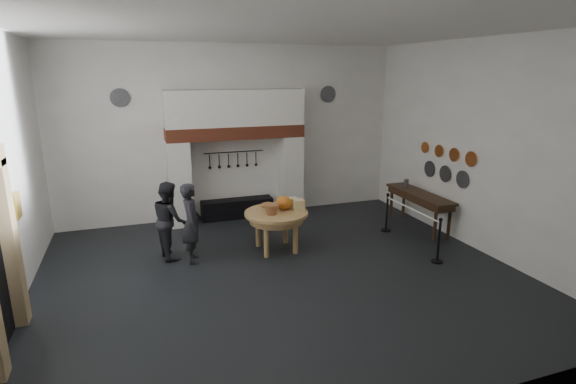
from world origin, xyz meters
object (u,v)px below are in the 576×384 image
object	(u,v)px
work_table	(276,213)
side_table	(420,194)
barrier_post_far	(387,213)
iron_range	(237,208)
visitor_near	(191,223)
barrier_post_near	(439,242)
visitor_far	(170,220)

from	to	relation	value
work_table	side_table	world-z (taller)	side_table
work_table	barrier_post_far	bearing A→B (deg)	5.24
iron_range	visitor_near	world-z (taller)	visitor_near
barrier_post_near	work_table	bearing A→B (deg)	149.38
visitor_near	side_table	size ratio (longest dim) A/B	0.75
iron_range	visitor_far	bearing A→B (deg)	-132.06
barrier_post_near	visitor_near	bearing A→B (deg)	160.01
work_table	visitor_far	size ratio (longest dim) A/B	0.84
visitor_near	work_table	bearing A→B (deg)	-85.07
work_table	visitor_far	distance (m)	2.25
side_table	barrier_post_far	distance (m)	0.97
side_table	barrier_post_far	size ratio (longest dim) A/B	2.44
visitor_near	side_table	world-z (taller)	visitor_near
barrier_post_near	side_table	bearing A→B (deg)	65.89
visitor_near	barrier_post_far	size ratio (longest dim) A/B	1.84
barrier_post_near	iron_range	bearing A→B (deg)	127.21
iron_range	barrier_post_far	distance (m)	3.93
visitor_near	barrier_post_near	distance (m)	5.06
work_table	visitor_near	size ratio (longest dim) A/B	0.83
visitor_near	barrier_post_near	xyz separation A→B (m)	(4.74, -1.72, -0.38)
visitor_far	barrier_post_near	world-z (taller)	visitor_far
visitor_far	side_table	distance (m)	6.02
work_table	visitor_near	bearing A→B (deg)	-179.74
side_table	iron_range	bearing A→B (deg)	150.84
work_table	barrier_post_near	size ratio (longest dim) A/B	1.53
side_table	barrier_post_near	distance (m)	2.19
iron_range	visitor_near	size ratio (longest dim) A/B	1.15
work_table	barrier_post_near	xyz separation A→B (m)	(2.93, -1.73, -0.39)
visitor_far	side_table	size ratio (longest dim) A/B	0.74
side_table	work_table	bearing A→B (deg)	-176.61
work_table	visitor_near	xyz separation A→B (m)	(-1.81, -0.01, -0.01)
iron_range	work_table	bearing A→B (deg)	-83.24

